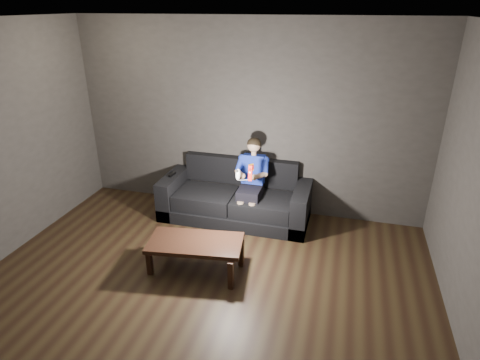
% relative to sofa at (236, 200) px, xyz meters
% --- Properties ---
extents(floor, '(5.00, 5.00, 0.00)m').
position_rel_sofa_xyz_m(floor, '(0.07, -2.15, -0.26)').
color(floor, black).
rests_on(floor, ground).
extents(back_wall, '(5.00, 0.04, 2.70)m').
position_rel_sofa_xyz_m(back_wall, '(0.07, 0.35, 1.09)').
color(back_wall, '#393532').
rests_on(back_wall, ground).
extents(ceiling, '(5.00, 5.00, 0.02)m').
position_rel_sofa_xyz_m(ceiling, '(0.07, -2.15, 2.44)').
color(ceiling, beige).
rests_on(ceiling, back_wall).
extents(sofa, '(2.07, 0.89, 0.80)m').
position_rel_sofa_xyz_m(sofa, '(0.00, 0.00, 0.00)').
color(sofa, black).
rests_on(sofa, floor).
extents(child, '(0.45, 0.55, 1.11)m').
position_rel_sofa_xyz_m(child, '(0.24, -0.05, 0.43)').
color(child, black).
rests_on(child, sofa).
extents(wii_remote_red, '(0.05, 0.08, 0.20)m').
position_rel_sofa_xyz_m(wii_remote_red, '(0.32, -0.48, 0.64)').
color(wii_remote_red, red).
rests_on(wii_remote_red, child).
extents(nunchuk_white, '(0.07, 0.10, 0.16)m').
position_rel_sofa_xyz_m(nunchuk_white, '(0.16, -0.48, 0.60)').
color(nunchuk_white, white).
rests_on(nunchuk_white, child).
extents(wii_remote_black, '(0.05, 0.16, 0.03)m').
position_rel_sofa_xyz_m(wii_remote_black, '(-0.93, -0.08, 0.32)').
color(wii_remote_black, black).
rests_on(wii_remote_black, sofa).
extents(coffee_table, '(1.11, 0.67, 0.38)m').
position_rel_sofa_xyz_m(coffee_table, '(-0.09, -1.36, 0.07)').
color(coffee_table, black).
rests_on(coffee_table, floor).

